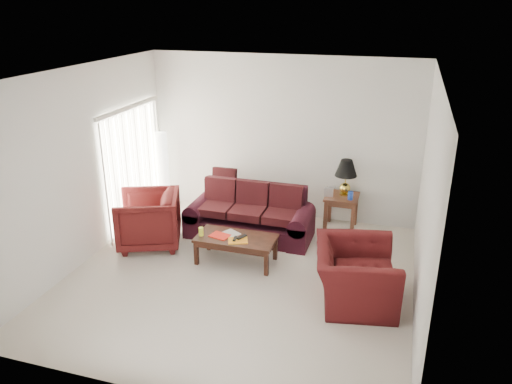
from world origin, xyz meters
TOP-DOWN VIEW (x-y plane):
  - floor at (0.00, 0.00)m, footprint 5.00×5.00m
  - blinds at (-2.42, 1.30)m, footprint 0.10×2.00m
  - sofa at (-0.28, 1.37)m, footprint 2.25×1.15m
  - throw_pillow at (-1.00, 2.10)m, footprint 0.46×0.23m
  - end_table at (1.20, 2.15)m, footprint 0.62×0.62m
  - table_lamp at (1.23, 2.21)m, footprint 0.41×0.41m
  - clock at (0.97, 2.05)m, footprint 0.16×0.06m
  - blue_canister at (1.36, 2.01)m, footprint 0.11×0.11m
  - picture_frame at (1.00, 2.32)m, footprint 0.14×0.17m
  - floor_lamp at (-2.26, 2.08)m, footprint 0.29×0.29m
  - armchair_left at (-1.79, 0.56)m, footprint 1.30×1.28m
  - armchair_right at (1.70, -0.12)m, footprint 1.28×1.41m
  - coffee_table at (-0.20, 0.43)m, footprint 1.37×0.96m
  - magazine_red at (-0.44, 0.38)m, footprint 0.34×0.29m
  - magazine_white at (-0.31, 0.52)m, footprint 0.32×0.30m
  - magazine_orange at (-0.12, 0.30)m, footprint 0.35×0.31m
  - remote_a at (-0.17, 0.32)m, footprint 0.06×0.16m
  - remote_b at (-0.10, 0.40)m, footprint 0.13×0.19m
  - yellow_glass at (-0.74, 0.32)m, footprint 0.10×0.10m

SIDE VIEW (x-z plane):
  - floor at x=0.00m, z-range 0.00..0.00m
  - coffee_table at x=-0.20m, z-range 0.00..0.43m
  - end_table at x=1.20m, z-range 0.00..0.63m
  - armchair_right at x=1.70m, z-range 0.00..0.80m
  - magazine_white at x=-0.31m, z-range 0.43..0.45m
  - magazine_orange at x=-0.12m, z-range 0.43..0.45m
  - magazine_red at x=-0.44m, z-range 0.43..0.45m
  - sofa at x=-0.28m, z-range 0.00..0.88m
  - armchair_left at x=-1.79m, z-range 0.00..0.92m
  - remote_a at x=-0.17m, z-range 0.45..0.47m
  - remote_b at x=-0.10m, z-range 0.45..0.47m
  - yellow_glass at x=-0.74m, z-range 0.43..0.57m
  - blue_canister at x=1.36m, z-range 0.63..0.78m
  - clock at x=0.97m, z-range 0.63..0.79m
  - picture_frame at x=1.00m, z-range 0.69..0.74m
  - throw_pillow at x=-1.00m, z-range 0.48..0.95m
  - floor_lamp at x=-2.26m, z-range 0.00..1.56m
  - table_lamp at x=1.23m, z-range 0.63..1.28m
  - blinds at x=-2.42m, z-range 0.00..2.16m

